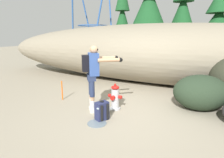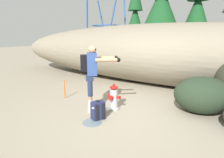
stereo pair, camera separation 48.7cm
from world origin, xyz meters
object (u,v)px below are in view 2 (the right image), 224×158
object	(u,v)px
boulder_mid	(203,95)
boulder_outlier	(192,93)
utility_worker	(92,70)
survey_stake	(65,89)
fire_hydrant	(114,98)
spare_backpack	(98,110)

from	to	relation	value
boulder_mid	boulder_outlier	distance (m)	0.92
utility_worker	boulder_outlier	xyz separation A→B (m)	(2.13, 2.19, -0.84)
utility_worker	survey_stake	world-z (taller)	utility_worker
fire_hydrant	survey_stake	world-z (taller)	fire_hydrant
utility_worker	fire_hydrant	bearing A→B (deg)	-0.40
utility_worker	spare_backpack	xyz separation A→B (m)	(0.43, -0.37, -0.87)
survey_stake	boulder_mid	bearing A→B (deg)	15.34
boulder_mid	survey_stake	size ratio (longest dim) A/B	2.36
boulder_mid	boulder_outlier	xyz separation A→B (m)	(-0.36, 0.82, -0.22)
utility_worker	boulder_mid	bearing A→B (deg)	-10.28
fire_hydrant	survey_stake	distance (m)	1.79
utility_worker	boulder_outlier	distance (m)	3.16
utility_worker	boulder_outlier	size ratio (longest dim) A/B	2.40
boulder_mid	fire_hydrant	bearing A→B (deg)	-153.59
fire_hydrant	survey_stake	xyz separation A→B (m)	(-1.79, -0.04, -0.02)
boulder_mid	boulder_outlier	world-z (taller)	boulder_mid
spare_backpack	boulder_outlier	size ratio (longest dim) A/B	0.66
fire_hydrant	boulder_outlier	size ratio (longest dim) A/B	1.00
spare_backpack	survey_stake	bearing A→B (deg)	4.22
fire_hydrant	spare_backpack	bearing A→B (deg)	-90.63
fire_hydrant	utility_worker	bearing A→B (deg)	-141.29
utility_worker	boulder_mid	world-z (taller)	utility_worker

